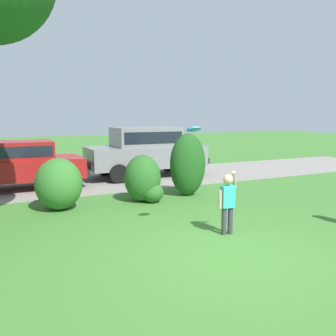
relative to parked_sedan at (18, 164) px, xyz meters
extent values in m
plane|color=#3D752D|center=(2.76, -7.53, -0.85)|extent=(80.00, 80.00, 0.00)
cube|color=gray|center=(2.76, 0.27, -0.84)|extent=(28.00, 4.40, 0.02)
ellipsoid|color=#33702B|center=(0.75, -3.12, -0.19)|extent=(1.17, 1.21, 1.31)
ellipsoid|color=#286023|center=(2.98, -3.21, -0.20)|extent=(1.01, 1.02, 1.29)
ellipsoid|color=#286023|center=(3.16, -3.48, -0.57)|extent=(0.61, 0.61, 0.55)
ellipsoid|color=#1E511C|center=(4.47, -3.11, 0.08)|extent=(1.10, 0.88, 1.85)
cube|color=maroon|center=(-0.10, 0.00, -0.17)|extent=(4.20, 1.84, 0.64)
cube|color=maroon|center=(0.22, 0.00, 0.43)|extent=(1.68, 1.62, 0.56)
cube|color=black|center=(0.22, 0.00, 0.43)|extent=(1.55, 1.64, 0.34)
cylinder|color=black|center=(1.21, -0.94, -0.55)|extent=(0.60, 0.22, 0.60)
cylinder|color=black|center=(1.20, 0.94, -0.55)|extent=(0.60, 0.22, 0.60)
cube|color=black|center=(2.04, 0.00, -0.33)|extent=(0.12, 1.75, 0.20)
cube|color=gray|center=(4.64, 0.50, -0.05)|extent=(4.53, 1.91, 0.80)
cube|color=gray|center=(4.64, 0.50, 0.71)|extent=(2.50, 1.66, 0.72)
cube|color=black|center=(4.64, 0.50, 0.71)|extent=(2.30, 1.68, 0.43)
cylinder|color=black|center=(3.23, -0.42, -0.51)|extent=(0.68, 0.23, 0.68)
cylinder|color=black|center=(3.26, 1.46, -0.51)|extent=(0.68, 0.23, 0.68)
cylinder|color=black|center=(6.02, -0.47, -0.51)|extent=(0.68, 0.23, 0.68)
cylinder|color=black|center=(6.05, 1.41, -0.51)|extent=(0.68, 0.23, 0.68)
cube|color=black|center=(2.35, 0.53, -0.25)|extent=(0.15, 1.75, 0.20)
cube|color=black|center=(6.93, 0.46, -0.25)|extent=(0.15, 1.75, 0.20)
cylinder|color=#383842|center=(3.35, -6.59, -0.57)|extent=(0.10, 0.10, 0.55)
cylinder|color=#383842|center=(3.49, -6.61, -0.57)|extent=(0.10, 0.10, 0.55)
cube|color=#33B2B2|center=(3.42, -6.60, -0.08)|extent=(0.28, 0.20, 0.44)
sphere|color=tan|center=(3.42, -6.60, 0.26)|extent=(0.20, 0.20, 0.20)
cylinder|color=tan|center=(3.58, -6.57, 0.24)|extent=(0.21, 0.22, 0.39)
cylinder|color=tan|center=(3.26, -6.58, -0.13)|extent=(0.07, 0.07, 0.36)
cylinder|color=#337FDB|center=(2.82, -6.26, 1.24)|extent=(0.28, 0.27, 0.12)
cylinder|color=red|center=(2.82, -6.26, 1.25)|extent=(0.16, 0.15, 0.08)
camera|label=1|loc=(-0.69, -12.28, 1.48)|focal=38.38mm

